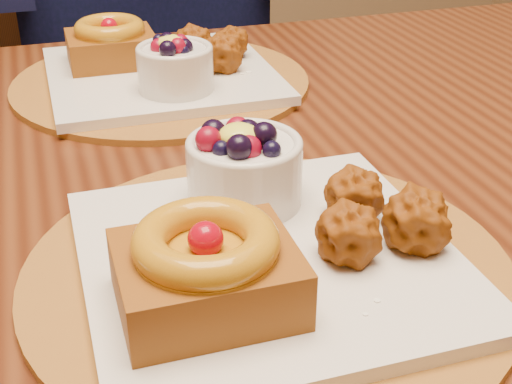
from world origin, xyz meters
TOP-DOWN VIEW (x-y plane):
  - dining_table at (0.03, -0.04)m, footprint 1.60×0.90m
  - place_setting_near at (0.03, -0.25)m, footprint 0.38×0.38m
  - place_setting_far at (0.03, 0.18)m, footprint 0.38×0.38m
  - chair_far at (-0.09, 0.85)m, footprint 0.62×0.62m

SIDE VIEW (x-z plane):
  - chair_far at x=-0.09m, z-range 0.05..1.06m
  - dining_table at x=0.03m, z-range 0.30..1.06m
  - place_setting_far at x=0.03m, z-range 0.74..0.82m
  - place_setting_near at x=0.03m, z-range 0.74..0.83m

